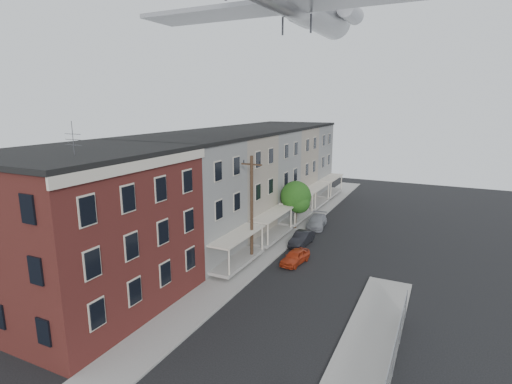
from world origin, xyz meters
TOP-DOWN VIEW (x-y plane):
  - sidewalk_left at (-5.50, 24.00)m, footprint 3.00×62.00m
  - curb_left at (-4.05, 24.00)m, footprint 0.15×62.00m
  - curb_right at (4.05, 6.00)m, footprint 0.15×26.00m
  - corner_building at (-12.00, 7.00)m, footprint 10.31×12.30m
  - row_house_a at (-11.96, 16.50)m, footprint 11.98×7.00m
  - row_house_b at (-11.96, 23.50)m, footprint 11.98×7.00m
  - row_house_c at (-11.96, 30.50)m, footprint 11.98×7.00m
  - row_house_d at (-11.96, 37.50)m, footprint 11.98×7.00m
  - row_house_e at (-11.96, 44.50)m, footprint 11.98×7.00m
  - utility_pole at (-5.60, 18.00)m, footprint 1.80×0.26m
  - street_tree at (-5.27, 27.92)m, footprint 3.22×3.20m
  - car_near at (-2.19, 19.24)m, footprint 1.84×3.60m
  - car_mid at (-3.18, 23.74)m, footprint 1.45×3.86m
  - car_far at (-3.54, 29.65)m, footprint 2.36×4.60m

SIDE VIEW (x-z plane):
  - sidewalk_left at x=-5.50m, z-range 0.00..0.12m
  - curb_left at x=-4.05m, z-range 0.00..0.14m
  - curb_right at x=4.05m, z-range 0.00..0.14m
  - car_near at x=-2.19m, z-range 0.00..1.17m
  - car_mid at x=-3.18m, z-range 0.00..1.26m
  - car_far at x=-3.54m, z-range 0.00..1.28m
  - street_tree at x=-5.27m, z-range 0.85..6.05m
  - utility_pole at x=-5.60m, z-range 0.17..9.17m
  - row_house_a at x=-11.96m, z-range -0.02..10.28m
  - row_house_b at x=-11.96m, z-range -0.02..10.28m
  - row_house_c at x=-11.96m, z-range -0.02..10.28m
  - row_house_d at x=-11.96m, z-range -0.02..10.28m
  - row_house_e at x=-11.96m, z-range -0.02..10.28m
  - corner_building at x=-12.00m, z-range -0.91..11.24m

